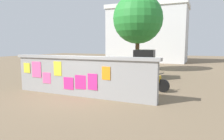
% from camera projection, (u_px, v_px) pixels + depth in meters
% --- Properties ---
extents(ground, '(60.00, 60.00, 0.00)m').
position_uv_depth(ground, '(136.00, 73.00, 15.80)').
color(ground, '#7A664C').
extents(poster_wall, '(6.65, 0.42, 1.69)m').
position_uv_depth(poster_wall, '(81.00, 76.00, 8.44)').
color(poster_wall, '#969696').
rests_on(poster_wall, ground).
extents(auto_rickshaw_truck, '(3.76, 1.94, 1.85)m').
position_uv_depth(auto_rickshaw_truck, '(129.00, 64.00, 13.04)').
color(auto_rickshaw_truck, black).
rests_on(auto_rickshaw_truck, ground).
extents(motorcycle, '(1.87, 0.69, 0.87)m').
position_uv_depth(motorcycle, '(149.00, 81.00, 9.57)').
color(motorcycle, black).
rests_on(motorcycle, ground).
extents(bicycle_near, '(1.71, 0.44, 0.95)m').
position_uv_depth(bicycle_near, '(55.00, 80.00, 10.45)').
color(bicycle_near, black).
rests_on(bicycle_near, ground).
extents(person_walking, '(0.38, 0.38, 1.62)m').
position_uv_depth(person_walking, '(109.00, 69.00, 9.56)').
color(person_walking, '#BF6626').
rests_on(person_walking, ground).
extents(person_bystander, '(0.36, 0.36, 1.62)m').
position_uv_depth(person_bystander, '(88.00, 70.00, 9.22)').
color(person_bystander, '#BF6626').
rests_on(person_bystander, ground).
extents(tree_roadside, '(4.04, 4.04, 6.29)m').
position_uv_depth(tree_roadside, '(138.00, 19.00, 16.36)').
color(tree_roadside, brown).
rests_on(tree_roadside, ground).
extents(building_background, '(10.15, 5.49, 7.27)m').
position_uv_depth(building_background, '(148.00, 34.00, 26.64)').
color(building_background, silver).
rests_on(building_background, ground).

